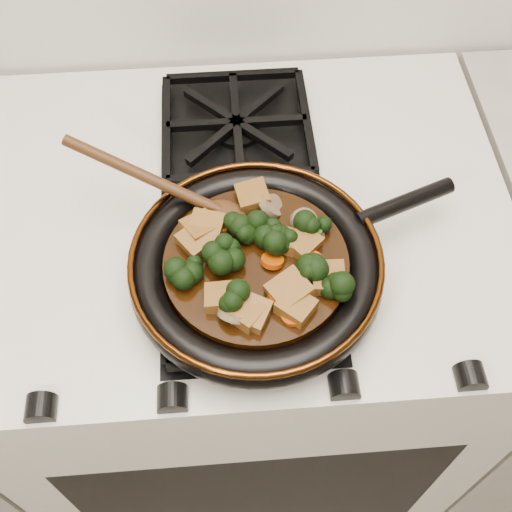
{
  "coord_description": "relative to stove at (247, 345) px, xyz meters",
  "views": [
    {
      "loc": [
        -0.02,
        1.13,
        1.61
      ],
      "look_at": [
        0.01,
        1.56,
        0.97
      ],
      "focal_mm": 45.0,
      "sensor_mm": 36.0,
      "label": 1
    }
  ],
  "objects": [
    {
      "name": "stove",
      "position": [
        0.0,
        0.0,
        0.0
      ],
      "size": [
        0.76,
        0.6,
        0.9
      ],
      "primitive_type": "cube",
      "color": "silver",
      "rests_on": "ground"
    },
    {
      "name": "burner_grate_front",
      "position": [
        0.0,
        -0.14,
        0.46
      ],
      "size": [
        0.23,
        0.23,
        0.03
      ],
      "primitive_type": null,
      "color": "black",
      "rests_on": "stove"
    },
    {
      "name": "burner_grate_back",
      "position": [
        0.0,
        0.14,
        0.46
      ],
      "size": [
        0.23,
        0.23,
        0.03
      ],
      "primitive_type": null,
      "color": "black",
      "rests_on": "stove"
    },
    {
      "name": "skillet",
      "position": [
        0.01,
        -0.13,
        0.49
      ],
      "size": [
        0.43,
        0.32,
        0.05
      ],
      "rotation": [
        0.0,
        0.0,
        0.36
      ],
      "color": "black",
      "rests_on": "burner_grate_front"
    },
    {
      "name": "braising_sauce",
      "position": [
        0.01,
        -0.13,
        0.5
      ],
      "size": [
        0.23,
        0.23,
        0.02
      ],
      "primitive_type": "cylinder",
      "color": "black",
      "rests_on": "skillet"
    },
    {
      "name": "tofu_cube_0",
      "position": [
        -0.01,
        -0.21,
        0.52
      ],
      "size": [
        0.05,
        0.05,
        0.02
      ],
      "primitive_type": "cube",
      "rotation": [
        0.04,
        -0.01,
        2.42
      ],
      "color": "brown",
      "rests_on": "braising_sauce"
    },
    {
      "name": "tofu_cube_1",
      "position": [
        0.05,
        -0.2,
        0.52
      ],
      "size": [
        0.05,
        0.05,
        0.02
      ],
      "primitive_type": "cube",
      "rotation": [
        0.02,
        -0.02,
        2.43
      ],
      "color": "brown",
      "rests_on": "braising_sauce"
    },
    {
      "name": "tofu_cube_2",
      "position": [
        -0.0,
        -0.21,
        0.52
      ],
      "size": [
        0.05,
        0.05,
        0.02
      ],
      "primitive_type": "cube",
      "rotation": [
        -0.03,
        -0.06,
        2.67
      ],
      "color": "brown",
      "rests_on": "braising_sauce"
    },
    {
      "name": "tofu_cube_3",
      "position": [
        0.04,
        -0.11,
        0.52
      ],
      "size": [
        0.04,
        0.04,
        0.02
      ],
      "primitive_type": "cube",
      "rotation": [
        0.09,
        -0.03,
        2.82
      ],
      "color": "brown",
      "rests_on": "braising_sauce"
    },
    {
      "name": "tofu_cube_4",
      "position": [
        -0.05,
        -0.09,
        0.52
      ],
      "size": [
        0.05,
        0.05,
        0.03
      ],
      "primitive_type": "cube",
      "rotation": [
        0.02,
        -0.09,
        1.26
      ],
      "color": "brown",
      "rests_on": "braising_sauce"
    },
    {
      "name": "tofu_cube_5",
      "position": [
        -0.03,
        -0.19,
        0.52
      ],
      "size": [
        0.04,
        0.04,
        0.03
      ],
      "primitive_type": "cube",
      "rotation": [
        0.05,
        0.12,
        3.1
      ],
      "color": "brown",
      "rests_on": "braising_sauce"
    },
    {
      "name": "tofu_cube_6",
      "position": [
        -0.06,
        -0.1,
        0.52
      ],
      "size": [
        0.05,
        0.05,
        0.03
      ],
      "primitive_type": "cube",
      "rotation": [
        -0.07,
        -0.06,
        2.21
      ],
      "color": "brown",
      "rests_on": "braising_sauce"
    },
    {
      "name": "tofu_cube_7",
      "position": [
        0.07,
        -0.12,
        0.52
      ],
      "size": [
        0.05,
        0.05,
        0.02
      ],
      "primitive_type": "cube",
      "rotation": [
        0.1,
        0.0,
        0.74
      ],
      "color": "brown",
      "rests_on": "braising_sauce"
    },
    {
      "name": "tofu_cube_8",
      "position": [
        0.01,
        -0.04,
        0.52
      ],
      "size": [
        0.05,
        0.05,
        0.03
      ],
      "primitive_type": "cube",
      "rotation": [
        -0.1,
        0.02,
        1.74
      ],
      "color": "brown",
      "rests_on": "braising_sauce"
    },
    {
      "name": "tofu_cube_9",
      "position": [
        0.09,
        -0.17,
        0.52
      ],
      "size": [
        0.04,
        0.04,
        0.02
      ],
      "primitive_type": "cube",
      "rotation": [
        0.0,
        0.06,
        3.07
      ],
      "color": "brown",
      "rests_on": "braising_sauce"
    },
    {
      "name": "tofu_cube_10",
      "position": [
        -0.06,
        -0.08,
        0.52
      ],
      "size": [
        0.05,
        0.06,
        0.03
      ],
      "primitive_type": "cube",
      "rotation": [
        -0.08,
        0.11,
        0.56
      ],
      "color": "brown",
      "rests_on": "braising_sauce"
    },
    {
      "name": "tofu_cube_11",
      "position": [
        0.04,
        -0.18,
        0.52
      ],
      "size": [
        0.06,
        0.06,
        0.03
      ],
      "primitive_type": "cube",
      "rotation": [
        -0.11,
        0.04,
        2.12
      ],
      "color": "brown",
      "rests_on": "braising_sauce"
    },
    {
      "name": "broccoli_floret_0",
      "position": [
        -0.01,
        -0.09,
        0.52
      ],
      "size": [
        0.09,
        0.09,
        0.06
      ],
      "primitive_type": null,
      "rotation": [
        0.02,
        -0.2,
        2.39
      ],
      "color": "black",
      "rests_on": "braising_sauce"
    },
    {
      "name": "broccoli_floret_1",
      "position": [
        -0.08,
        -0.15,
        0.52
      ],
      "size": [
        0.09,
        0.09,
        0.06
      ],
      "primitive_type": null,
      "rotation": [
        -0.19,
        0.07,
        2.5
      ],
      "color": "black",
      "rests_on": "braising_sauce"
    },
    {
      "name": "broccoli_floret_2",
      "position": [
        0.04,
        -0.11,
        0.52
      ],
      "size": [
        0.06,
        0.07,
        0.06
      ],
      "primitive_type": null,
      "rotation": [
        -0.01,
        0.13,
        1.65
      ],
      "color": "black",
      "rests_on": "braising_sauce"
    },
    {
      "name": "broccoli_floret_3",
      "position": [
        -0.03,
        -0.13,
        0.52
      ],
      "size": [
        0.08,
        0.08,
        0.06
      ],
      "primitive_type": null,
      "rotation": [
        0.05,
        0.04,
        2.67
      ],
      "color": "black",
      "rests_on": "braising_sauce"
    },
    {
      "name": "broccoli_floret_4",
      "position": [
        0.08,
        -0.16,
        0.52
      ],
      "size": [
        0.07,
        0.08,
        0.06
      ],
      "primitive_type": null,
      "rotation": [
        -0.06,
        0.09,
        1.34
      ],
      "color": "black",
      "rests_on": "braising_sauce"
    },
    {
      "name": "broccoli_floret_5",
      "position": [
        -0.02,
        -0.19,
        0.52
      ],
      "size": [
        0.08,
        0.08,
        0.07
      ],
      "primitive_type": null,
      "rotation": [
        -0.14,
        -0.13,
        0.34
      ],
      "color": "black",
      "rests_on": "braising_sauce"
    },
    {
      "name": "broccoli_floret_6",
      "position": [
        0.09,
        -0.18,
        0.52
      ],
      "size": [
        0.09,
        0.09,
        0.07
      ],
      "primitive_type": null,
      "rotation": [
        -0.22,
        0.14,
        2.55
      ],
      "color": "black",
      "rests_on": "braising_sauce"
    },
    {
      "name": "broccoli_floret_7",
      "position": [
        0.02,
        -0.09,
        0.52
      ],
      "size": [
        0.09,
        0.08,
        0.07
      ],
      "primitive_type": null,
      "rotation": [
        0.18,
        -0.18,
        2.32
      ],
      "color": "black",
      "rests_on": "braising_sauce"
    },
    {
      "name": "broccoli_floret_8",
      "position": [
        0.09,
        -0.11,
        0.52
      ],
      "size": [
        0.08,
        0.08,
        0.07
      ],
      "primitive_type": null,
      "rotation": [
        -0.15,
        0.17,
        0.28
      ],
      "color": "black",
      "rests_on": "braising_sauce"
    },
    {
      "name": "carrot_coin_0",
      "position": [
        0.03,
        -0.14,
        0.51
      ],
      "size": [
        0.03,
        0.03,
        0.02
      ],
      "primitive_type": "cylinder",
      "rotation": [
        -0.31,
        0.13,
        0.0
      ],
      "color": "#B33C04",
      "rests_on": "braising_sauce"
    },
    {
      "name": "carrot_coin_1",
      "position": [
        0.07,
        -0.14,
        0.51
      ],
      "size": [
        0.03,
        0.03,
        0.01
      ],
      "primitive_type": "cylinder",
      "rotation": [
        0.09,
        -0.03,
        0.0
      ],
      "color": "#B33C04",
      "rests_on": "braising_sauce"
    },
    {
      "name": "carrot_coin_2",
      "position": [
        -0.07,
        -0.09,
        0.51
      ],
      "size": [
        0.03,
        0.03,
        0.02
      ],
      "primitive_type": "cylinder",
      "rotation": [
        -0.32,
        0.2,
        0.0
      ],
      "color": "#B33C04",
      "rests_on": "braising_sauce"
    },
    {
      "name": "carrot_coin_3",
      "position": [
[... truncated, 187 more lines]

